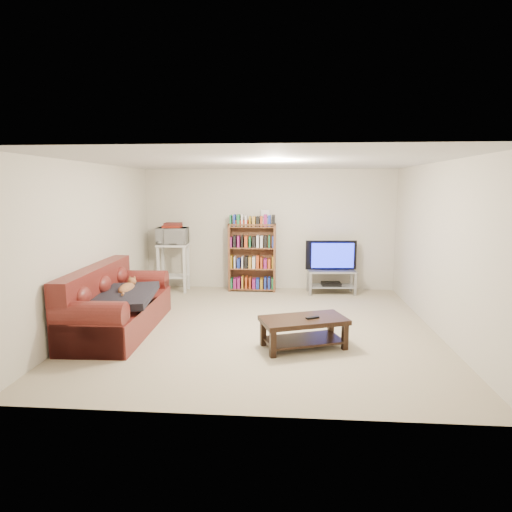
# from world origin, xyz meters

# --- Properties ---
(floor) EXTENTS (5.00, 5.00, 0.00)m
(floor) POSITION_xyz_m (0.00, 0.00, 0.00)
(floor) COLOR #B9AB89
(floor) RESTS_ON ground
(ceiling) EXTENTS (5.00, 5.00, 0.00)m
(ceiling) POSITION_xyz_m (0.00, 0.00, 2.40)
(ceiling) COLOR white
(ceiling) RESTS_ON ground
(wall_back) EXTENTS (5.00, 0.00, 5.00)m
(wall_back) POSITION_xyz_m (0.00, 2.50, 1.20)
(wall_back) COLOR beige
(wall_back) RESTS_ON ground
(wall_front) EXTENTS (5.00, 0.00, 5.00)m
(wall_front) POSITION_xyz_m (0.00, -2.50, 1.20)
(wall_front) COLOR beige
(wall_front) RESTS_ON ground
(wall_left) EXTENTS (0.00, 5.00, 5.00)m
(wall_left) POSITION_xyz_m (-2.50, 0.00, 1.20)
(wall_left) COLOR beige
(wall_left) RESTS_ON ground
(wall_right) EXTENTS (0.00, 5.00, 5.00)m
(wall_right) POSITION_xyz_m (2.50, 0.00, 1.20)
(wall_right) COLOR beige
(wall_right) RESTS_ON ground
(sofa) EXTENTS (1.00, 2.20, 0.93)m
(sofa) POSITION_xyz_m (-2.10, -0.30, 0.33)
(sofa) COLOR maroon
(sofa) RESTS_ON floor
(blanket) EXTENTS (0.96, 1.17, 0.19)m
(blanket) POSITION_xyz_m (-1.91, -0.44, 0.54)
(blanket) COLOR black
(blanket) RESTS_ON sofa
(cat) EXTENTS (0.25, 0.60, 0.18)m
(cat) POSITION_xyz_m (-1.92, -0.25, 0.60)
(cat) COLOR brown
(cat) RESTS_ON sofa
(coffee_table) EXTENTS (1.20, 0.87, 0.39)m
(coffee_table) POSITION_xyz_m (0.60, -0.77, 0.27)
(coffee_table) COLOR black
(coffee_table) RESTS_ON floor
(remote) EXTENTS (0.18, 0.13, 0.02)m
(remote) POSITION_xyz_m (0.71, -0.79, 0.40)
(remote) COLOR black
(remote) RESTS_ON coffee_table
(tv_stand) EXTENTS (0.95, 0.48, 0.46)m
(tv_stand) POSITION_xyz_m (1.23, 2.13, 0.31)
(tv_stand) COLOR #999EA3
(tv_stand) RESTS_ON floor
(television) EXTENTS (0.99, 0.20, 0.57)m
(television) POSITION_xyz_m (1.23, 2.13, 0.74)
(television) COLOR black
(television) RESTS_ON tv_stand
(dvd_player) EXTENTS (0.39, 0.28, 0.06)m
(dvd_player) POSITION_xyz_m (1.23, 2.13, 0.19)
(dvd_player) COLOR black
(dvd_player) RESTS_ON tv_stand
(bookshelf) EXTENTS (0.93, 0.29, 1.34)m
(bookshelf) POSITION_xyz_m (-0.32, 2.25, 0.69)
(bookshelf) COLOR brown
(bookshelf) RESTS_ON floor
(shelf_clutter) EXTENTS (0.68, 0.21, 0.28)m
(shelf_clutter) POSITION_xyz_m (-0.22, 2.26, 1.45)
(shelf_clutter) COLOR silver
(shelf_clutter) RESTS_ON bookshelf
(microwave_stand) EXTENTS (0.60, 0.45, 0.95)m
(microwave_stand) POSITION_xyz_m (-1.87, 2.09, 0.61)
(microwave_stand) COLOR silver
(microwave_stand) RESTS_ON floor
(microwave) EXTENTS (0.59, 0.41, 0.32)m
(microwave) POSITION_xyz_m (-1.87, 2.09, 1.11)
(microwave) COLOR silver
(microwave) RESTS_ON microwave_stand
(game_boxes) EXTENTS (0.35, 0.31, 0.05)m
(game_boxes) POSITION_xyz_m (-1.87, 2.09, 1.29)
(game_boxes) COLOR maroon
(game_boxes) RESTS_ON microwave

